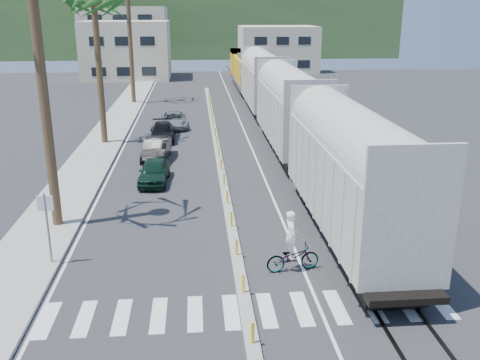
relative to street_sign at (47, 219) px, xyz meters
name	(u,v)px	position (x,y,z in m)	size (l,w,h in m)	color
ground	(241,282)	(7.30, -2.00, -1.97)	(140.00, 140.00, 0.00)	#28282B
sidewalk	(108,134)	(-1.20, 23.00, -1.90)	(3.00, 90.00, 0.15)	gray
rails	(270,124)	(12.30, 26.00, -1.94)	(1.56, 100.00, 0.06)	black
median	(217,147)	(7.30, 17.96, -1.88)	(0.45, 60.00, 0.85)	gray
crosswalk	(246,311)	(7.30, -4.00, -1.97)	(14.00, 2.20, 0.01)	silver
lane_markings	(188,133)	(5.15, 23.00, -1.97)	(9.42, 90.00, 0.01)	silver
freight_train	(277,98)	(12.30, 22.31, 0.93)	(3.00, 60.94, 5.85)	#A3A196
street_sign	(47,219)	(0.00, 0.00, 0.00)	(0.60, 0.08, 3.00)	slate
buildings	(163,43)	(0.89, 69.66, 2.39)	(38.00, 27.00, 10.00)	#BFB698
hillside	(200,27)	(7.30, 98.00, 4.03)	(80.00, 20.00, 12.00)	#385628
car_lead	(154,171)	(3.32, 10.25, -1.29)	(1.80, 4.07, 1.36)	black
car_second	(156,149)	(3.15, 15.25, -1.25)	(1.87, 4.51, 1.45)	black
car_third	(162,132)	(3.25, 20.83, -1.31)	(2.03, 4.60, 1.31)	black
car_rear	(174,120)	(3.98, 25.38, -1.33)	(2.46, 4.78, 1.29)	#959799
cyclist	(292,252)	(9.35, -1.23, -1.19)	(1.39, 2.32, 2.46)	#9EA0A5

